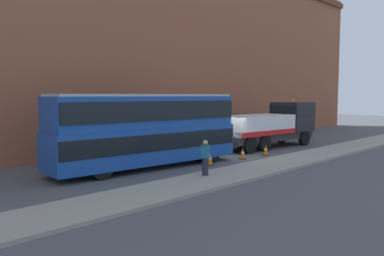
{
  "coord_description": "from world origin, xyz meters",
  "views": [
    {
      "loc": [
        -19.42,
        -15.97,
        3.99
      ],
      "look_at": [
        -2.84,
        0.47,
        2.0
      ],
      "focal_mm": 35.89,
      "sensor_mm": 36.0,
      "label": 1
    }
  ],
  "objects": [
    {
      "name": "traffic_cone_near_bus",
      "position": [
        -3.3,
        -1.43,
        0.34
      ],
      "size": [
        0.36,
        0.36,
        0.72
      ],
      "color": "orange",
      "rests_on": "ground_plane"
    },
    {
      "name": "traffic_cone_midway",
      "position": [
        -0.26,
        -1.45,
        0.34
      ],
      "size": [
        0.36,
        0.36,
        0.72
      ],
      "color": "orange",
      "rests_on": "ground_plane"
    },
    {
      "name": "recovery_tow_truck",
      "position": [
        5.81,
        0.43,
        1.76
      ],
      "size": [
        10.22,
        3.34,
        3.67
      ],
      "rotation": [
        0.0,
        0.0,
        -0.08
      ],
      "color": "#2D2D2D",
      "rests_on": "ground_plane"
    },
    {
      "name": "building_facade",
      "position": [
        0.0,
        6.56,
        8.07
      ],
      "size": [
        60.0,
        1.5,
        16.0
      ],
      "color": "#935138",
      "rests_on": "ground_plane"
    },
    {
      "name": "pedestrian_onlooker",
      "position": [
        -6.04,
        -3.6,
        0.99
      ],
      "size": [
        0.44,
        0.48,
        1.71
      ],
      "rotation": [
        0.0,
        0.0,
        0.59
      ],
      "color": "#232333",
      "rests_on": "near_kerb"
    },
    {
      "name": "near_kerb",
      "position": [
        0.0,
        -4.2,
        0.07
      ],
      "size": [
        60.0,
        2.8,
        0.15
      ],
      "primitive_type": "cube",
      "color": "gray",
      "rests_on": "ground_plane"
    },
    {
      "name": "traffic_cone_near_truck",
      "position": [
        2.04,
        -1.63,
        0.34
      ],
      "size": [
        0.36,
        0.36,
        0.72
      ],
      "color": "orange",
      "rests_on": "ground_plane"
    },
    {
      "name": "ground_plane",
      "position": [
        0.0,
        0.0,
        0.0
      ],
      "size": [
        120.0,
        120.0,
        0.0
      ],
      "primitive_type": "plane",
      "color": "#4C4C51"
    },
    {
      "name": "double_decker_bus",
      "position": [
        -6.33,
        0.47,
        2.23
      ],
      "size": [
        11.17,
        3.41,
        4.06
      ],
      "rotation": [
        0.0,
        0.0,
        -0.08
      ],
      "color": "#19479E",
      "rests_on": "ground_plane"
    }
  ]
}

